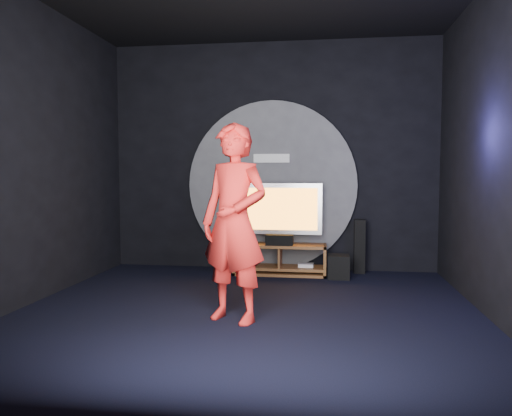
{
  "coord_description": "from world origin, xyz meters",
  "views": [
    {
      "loc": [
        0.84,
        -5.21,
        1.49
      ],
      "look_at": [
        -0.05,
        1.05,
        1.05
      ],
      "focal_mm": 35.0,
      "sensor_mm": 36.0,
      "label": 1
    }
  ],
  "objects_px": {
    "tower_speaker_right": "(360,246)",
    "subwoofer": "(339,267)",
    "tower_speaker_left": "(225,246)",
    "player": "(234,223)",
    "tv": "(281,211)",
    "media_console": "(281,261)"
  },
  "relations": [
    {
      "from": "tower_speaker_left",
      "to": "tower_speaker_right",
      "type": "bearing_deg",
      "value": 8.48
    },
    {
      "from": "media_console",
      "to": "tv",
      "type": "xyz_separation_m",
      "value": [
        -0.01,
        0.07,
        0.74
      ]
    },
    {
      "from": "tv",
      "to": "tower_speaker_left",
      "type": "bearing_deg",
      "value": -173.45
    },
    {
      "from": "tv",
      "to": "subwoofer",
      "type": "distance_m",
      "value": 1.17
    },
    {
      "from": "tower_speaker_right",
      "to": "player",
      "type": "bearing_deg",
      "value": -118.12
    },
    {
      "from": "tv",
      "to": "subwoofer",
      "type": "xyz_separation_m",
      "value": [
        0.85,
        -0.24,
        -0.77
      ]
    },
    {
      "from": "tower_speaker_right",
      "to": "subwoofer",
      "type": "height_order",
      "value": "tower_speaker_right"
    },
    {
      "from": "media_console",
      "to": "tower_speaker_right",
      "type": "relative_size",
      "value": 1.69
    },
    {
      "from": "tower_speaker_right",
      "to": "player",
      "type": "xyz_separation_m",
      "value": [
        -1.41,
        -2.64,
        0.6
      ]
    },
    {
      "from": "player",
      "to": "tower_speaker_left",
      "type": "bearing_deg",
      "value": 126.28
    },
    {
      "from": "tower_speaker_left",
      "to": "player",
      "type": "height_order",
      "value": "player"
    },
    {
      "from": "media_console",
      "to": "player",
      "type": "xyz_separation_m",
      "value": [
        -0.25,
        -2.37,
        0.8
      ]
    },
    {
      "from": "subwoofer",
      "to": "tv",
      "type": "bearing_deg",
      "value": 164.37
    },
    {
      "from": "media_console",
      "to": "tower_speaker_left",
      "type": "height_order",
      "value": "tower_speaker_left"
    },
    {
      "from": "media_console",
      "to": "tower_speaker_right",
      "type": "bearing_deg",
      "value": 13.06
    },
    {
      "from": "media_console",
      "to": "tv",
      "type": "bearing_deg",
      "value": 96.17
    },
    {
      "from": "media_console",
      "to": "tower_speaker_right",
      "type": "distance_m",
      "value": 1.21
    },
    {
      "from": "tower_speaker_left",
      "to": "subwoofer",
      "type": "relative_size",
      "value": 2.39
    },
    {
      "from": "media_console",
      "to": "player",
      "type": "relative_size",
      "value": 0.68
    },
    {
      "from": "player",
      "to": "tv",
      "type": "bearing_deg",
      "value": 106.79
    },
    {
      "from": "media_console",
      "to": "player",
      "type": "height_order",
      "value": "player"
    },
    {
      "from": "tower_speaker_left",
      "to": "player",
      "type": "bearing_deg",
      "value": -76.22
    }
  ]
}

